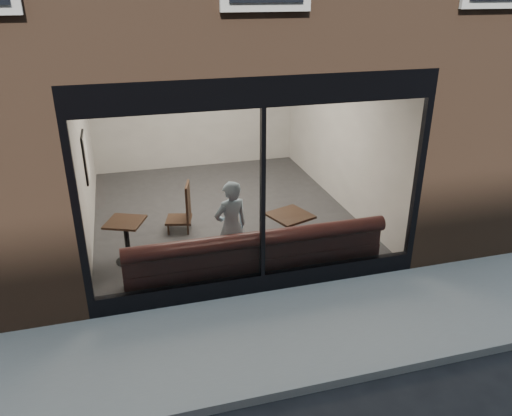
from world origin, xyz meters
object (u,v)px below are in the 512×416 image
object	(u,v)px
person	(231,228)
cafe_chair_left	(179,219)
banquette	(255,265)
cafe_table_left	(125,222)
cafe_table_right	(290,216)

from	to	relation	value
person	cafe_chair_left	world-z (taller)	person
banquette	cafe_chair_left	distance (m)	2.17
person	cafe_table_left	xyz separation A→B (m)	(-1.59, 0.72, -0.03)
banquette	cafe_chair_left	xyz separation A→B (m)	(-0.93, 1.96, 0.01)
cafe_table_left	cafe_chair_left	distance (m)	1.43
person	cafe_chair_left	xyz separation A→B (m)	(-0.63, 1.65, -0.53)
person	cafe_table_left	distance (m)	1.75
cafe_chair_left	person	bearing A→B (deg)	125.32
cafe_table_left	cafe_chair_left	size ratio (longest dim) A/B	1.23
cafe_table_left	cafe_table_right	distance (m)	2.70
person	cafe_table_right	xyz separation A→B (m)	(1.06, 0.24, -0.03)
cafe_table_left	cafe_chair_left	world-z (taller)	cafe_table_left
cafe_table_left	person	bearing A→B (deg)	-24.41
cafe_table_right	cafe_chair_left	distance (m)	2.26
cafe_table_right	banquette	bearing A→B (deg)	-144.05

